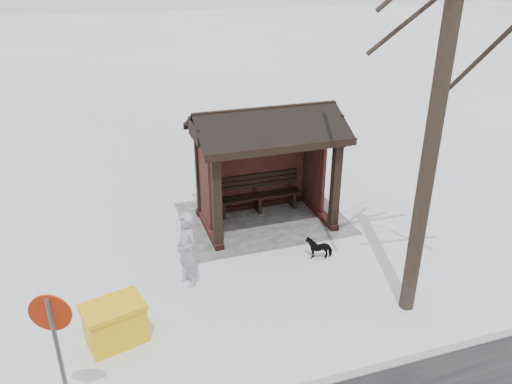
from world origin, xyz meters
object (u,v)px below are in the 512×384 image
at_px(road_sign, 55,333).
at_px(grit_bin, 115,323).
at_px(pedestrian, 187,250).
at_px(bus_shelter, 264,142).
at_px(dog, 319,247).

bearing_deg(road_sign, grit_bin, -97.50).
bearing_deg(pedestrian, bus_shelter, 112.44).
bearing_deg(bus_shelter, dog, 105.82).
distance_m(bus_shelter, road_sign, 7.03).
xyz_separation_m(bus_shelter, dog, (-0.61, 2.15, -1.91)).
bearing_deg(road_sign, bus_shelter, -114.30).
bearing_deg(bus_shelter, pedestrian, 42.40).
bearing_deg(pedestrian, grit_bin, -69.41).
height_order(pedestrian, grit_bin, pedestrian).
distance_m(pedestrian, dog, 3.10).
relative_size(bus_shelter, dog, 6.03).
relative_size(bus_shelter, road_sign, 1.58).
distance_m(pedestrian, grit_bin, 2.13).
xyz_separation_m(pedestrian, road_sign, (2.35, 2.90, 0.83)).
distance_m(dog, grit_bin, 4.86).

